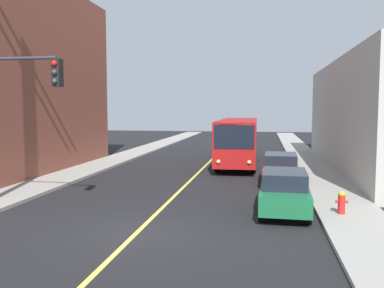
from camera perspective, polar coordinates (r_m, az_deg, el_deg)
ground_plane at (r=13.96m, az=-7.48°, el=-11.86°), size 120.00×120.00×0.00m
sidewalk_left at (r=25.69m, az=-16.38°, el=-4.14°), size 2.50×90.00×0.15m
sidewalk_right at (r=23.33m, az=17.70°, el=-5.07°), size 2.50×90.00×0.15m
lane_stripe_center at (r=28.33m, az=1.56°, el=-3.25°), size 0.16×60.00×0.01m
city_bus at (r=30.34m, az=6.34°, el=0.70°), size 2.75×12.19×3.20m
parked_car_green at (r=16.57m, az=12.47°, el=-6.27°), size 1.93×4.45×1.62m
parked_car_red at (r=22.69m, az=11.97°, el=-3.26°), size 1.93×4.45×1.62m
traffic_signal_left_corner at (r=17.13m, az=-23.67°, el=5.45°), size 3.75×0.48×6.00m
fire_hydrant at (r=16.43m, az=19.70°, el=-7.45°), size 0.44×0.26×0.84m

